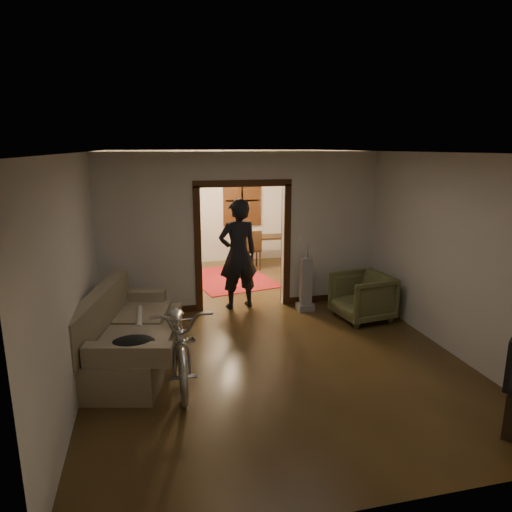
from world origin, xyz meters
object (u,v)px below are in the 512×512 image
object	(u,v)px
bicycle	(180,338)
armchair	(362,297)
person	(238,254)
locker	(170,233)
sofa	(131,327)
desk	(268,251)

from	to	relation	value
bicycle	armchair	size ratio (longest dim) A/B	2.30
person	locker	bearing A→B (deg)	-81.80
armchair	person	bearing A→B (deg)	-127.12
sofa	desk	world-z (taller)	sofa
bicycle	desk	xyz separation A→B (m)	(2.52, 5.20, -0.16)
bicycle	locker	bearing A→B (deg)	88.51
bicycle	person	distance (m)	2.73
locker	bicycle	bearing A→B (deg)	-78.36
armchair	locker	bearing A→B (deg)	-152.61
locker	armchair	bearing A→B (deg)	-41.14
person	desk	distance (m)	3.15
bicycle	armchair	distance (m)	3.42
bicycle	locker	size ratio (longest dim) A/B	1.16
sofa	locker	size ratio (longest dim) A/B	1.29
armchair	sofa	bearing A→B (deg)	-86.30
bicycle	locker	distance (m)	5.53
locker	desk	xyz separation A→B (m)	(2.35, -0.32, -0.50)
sofa	person	bearing A→B (deg)	58.51
armchair	desk	distance (m)	3.91
person	locker	distance (m)	3.29
sofa	bicycle	world-z (taller)	bicycle
locker	desk	size ratio (longest dim) A/B	1.76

